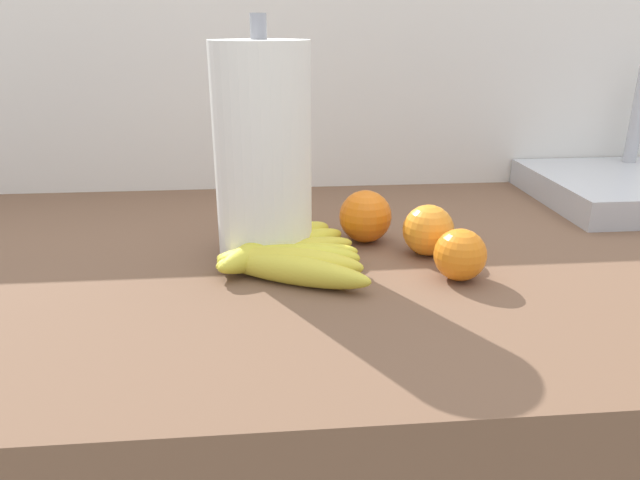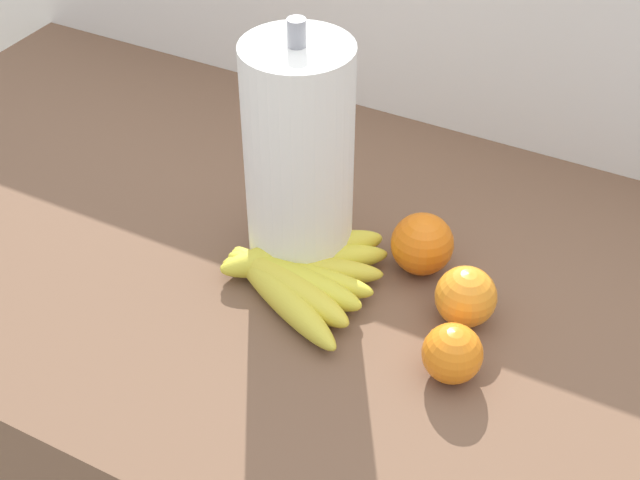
% 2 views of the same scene
% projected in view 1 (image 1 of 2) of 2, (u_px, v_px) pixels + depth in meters
% --- Properties ---
extents(wall_back, '(2.39, 0.06, 1.30)m').
position_uv_depth(wall_back, '(407.00, 305.00, 1.26)').
color(wall_back, silver).
rests_on(wall_back, ground).
extents(banana_bunch, '(0.20, 0.22, 0.04)m').
position_uv_depth(banana_bunch, '(286.00, 256.00, 0.73)').
color(banana_bunch, gold).
rests_on(banana_bunch, counter).
extents(orange_far_right, '(0.07, 0.07, 0.07)m').
position_uv_depth(orange_far_right, '(428.00, 230.00, 0.78)').
color(orange_far_right, orange).
rests_on(orange_far_right, counter).
extents(orange_back_right, '(0.06, 0.06, 0.06)m').
position_uv_depth(orange_back_right, '(460.00, 255.00, 0.70)').
color(orange_back_right, orange).
rests_on(orange_back_right, counter).
extents(orange_back_left, '(0.07, 0.07, 0.07)m').
position_uv_depth(orange_back_left, '(365.00, 216.00, 0.83)').
color(orange_back_left, orange).
rests_on(orange_back_left, counter).
extents(paper_towel_roll, '(0.13, 0.13, 0.31)m').
position_uv_depth(paper_towel_roll, '(263.00, 154.00, 0.74)').
color(paper_towel_roll, white).
rests_on(paper_towel_roll, counter).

